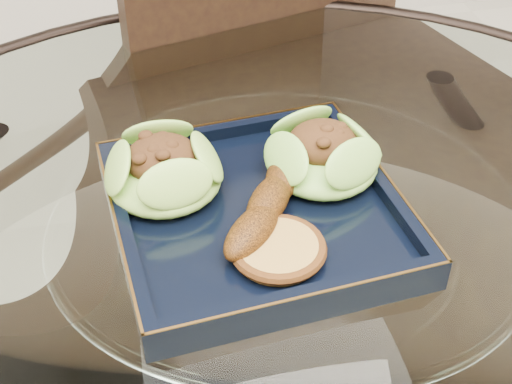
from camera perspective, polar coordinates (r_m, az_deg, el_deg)
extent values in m
cylinder|color=white|center=(0.67, 2.43, -5.46)|extent=(1.10, 1.10, 0.01)
torus|color=black|center=(0.67, 2.43, -5.46)|extent=(1.13, 1.13, 0.02)
cylinder|color=black|center=(1.20, 11.58, -7.00)|extent=(0.04, 0.04, 0.75)
cylinder|color=black|center=(1.14, -15.89, -11.37)|extent=(0.04, 0.04, 0.75)
cube|color=black|center=(1.07, 6.29, -1.95)|extent=(0.58, 0.58, 0.04)
cylinder|color=black|center=(1.27, 18.34, -13.73)|extent=(0.04, 0.04, 0.50)
cylinder|color=black|center=(1.33, -6.73, -8.42)|extent=(0.04, 0.04, 0.50)
cylinder|color=black|center=(1.47, 7.95, -2.98)|extent=(0.04, 0.04, 0.50)
cube|color=black|center=(0.70, 0.00, -1.91)|extent=(0.29, 0.29, 0.02)
ellipsoid|color=#68AF32|center=(0.70, -7.39, 1.51)|extent=(0.15, 0.15, 0.04)
ellipsoid|color=#6AAC31|center=(0.72, 5.33, 2.77)|extent=(0.12, 0.12, 0.04)
ellipsoid|color=#5E3009|center=(0.67, 1.03, -0.75)|extent=(0.12, 0.16, 0.03)
cylinder|color=#C09240|center=(0.64, 1.78, -4.67)|extent=(0.09, 0.09, 0.01)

